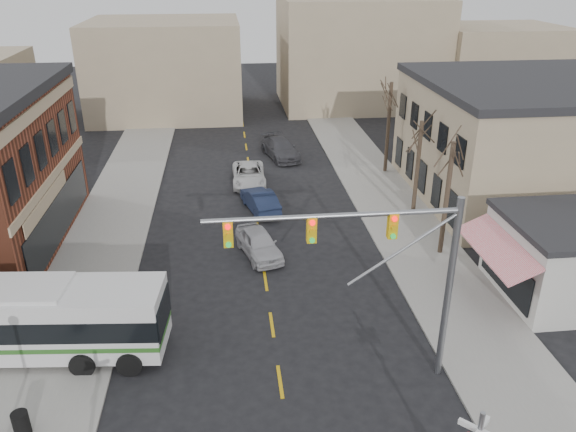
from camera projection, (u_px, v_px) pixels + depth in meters
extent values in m
plane|color=black|center=(285.00, 418.00, 21.34)|extent=(160.00, 160.00, 0.00)
cube|color=gray|center=(116.00, 213.00, 38.42)|extent=(5.00, 60.00, 0.12)
cube|color=gray|center=(387.00, 201.00, 40.34)|extent=(5.00, 60.00, 0.12)
cube|color=tan|center=(53.00, 177.00, 32.79)|extent=(0.10, 15.00, 0.50)
cube|color=tan|center=(40.00, 107.00, 31.08)|extent=(0.10, 15.00, 0.70)
cube|color=black|center=(60.00, 215.00, 33.83)|extent=(0.08, 13.00, 2.60)
cube|color=tan|center=(562.00, 142.00, 39.96)|extent=(20.00, 15.00, 8.00)
cube|color=#262628|center=(574.00, 82.00, 38.19)|extent=(20.30, 15.30, 0.50)
cube|color=red|center=(496.00, 247.00, 27.54)|extent=(1.68, 6.00, 0.87)
cylinder|color=#382B21|center=(446.00, 199.00, 31.78)|extent=(0.28, 0.28, 6.75)
cylinder|color=#382B21|center=(417.00, 167.00, 37.32)|extent=(0.28, 0.28, 6.30)
cylinder|color=#382B21|center=(388.00, 128.00, 44.38)|extent=(0.28, 0.28, 7.20)
cube|color=silver|center=(11.00, 319.00, 23.92)|extent=(13.16, 3.95, 2.90)
cube|color=black|center=(10.00, 315.00, 23.84)|extent=(13.20, 4.00, 0.97)
cube|color=#2B6321|center=(15.00, 332.00, 24.20)|extent=(13.20, 4.00, 0.22)
cylinder|color=black|center=(18.00, 345.00, 24.49)|extent=(1.33, 2.89, 1.08)
cylinder|color=gray|center=(448.00, 291.00, 22.04)|extent=(0.28, 0.28, 8.00)
cylinder|color=gray|center=(333.00, 216.00, 20.10)|extent=(9.44, 0.20, 0.20)
cube|color=gold|center=(392.00, 225.00, 20.54)|extent=(0.35, 0.30, 1.00)
cube|color=gold|center=(312.00, 229.00, 20.23)|extent=(0.35, 0.30, 1.00)
cube|color=gold|center=(228.00, 234.00, 19.93)|extent=(0.35, 0.30, 1.00)
cube|color=silver|center=(480.00, 431.00, 16.43)|extent=(1.00, 1.00, 0.18)
cube|color=silver|center=(480.00, 431.00, 16.43)|extent=(1.00, 1.00, 0.18)
cylinder|color=black|center=(21.00, 424.00, 20.26)|extent=(0.60, 0.60, 0.96)
imported|color=#A9A9AD|center=(259.00, 243.00, 32.76)|extent=(2.98, 4.86, 1.54)
imported|color=#17203A|center=(260.00, 200.00, 38.62)|extent=(2.68, 4.90, 1.53)
imported|color=silver|center=(249.00, 175.00, 43.27)|extent=(2.52, 5.36, 1.48)
imported|color=#3D3D42|center=(281.00, 149.00, 49.02)|extent=(3.54, 5.93, 1.61)
imported|color=#655451|center=(56.00, 337.00, 24.35)|extent=(0.58, 0.70, 1.64)
imported|color=#323D58|center=(74.00, 300.00, 26.80)|extent=(1.10, 1.13, 1.83)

